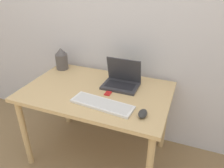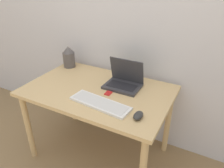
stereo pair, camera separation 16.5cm
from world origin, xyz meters
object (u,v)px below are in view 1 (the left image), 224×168
object	(u,v)px
laptop	(122,80)
mp3_player	(108,93)
keyboard	(102,104)
mouse	(143,114)
vase	(62,59)

from	to	relation	value
laptop	mp3_player	xyz separation A→B (m)	(-0.05, -0.17, -0.05)
keyboard	mouse	xyz separation A→B (m)	(0.31, -0.02, 0.01)
laptop	mp3_player	size ratio (longest dim) A/B	4.69
laptop	mp3_player	bearing A→B (deg)	-107.40
keyboard	mouse	world-z (taller)	mouse
mp3_player	laptop	bearing A→B (deg)	72.60
laptop	mouse	xyz separation A→B (m)	(0.27, -0.36, -0.03)
laptop	keyboard	xyz separation A→B (m)	(-0.03, -0.34, -0.04)
laptop	mp3_player	world-z (taller)	laptop
keyboard	vase	size ratio (longest dim) A/B	2.26
laptop	vase	bearing A→B (deg)	169.97
laptop	vase	world-z (taller)	laptop
vase	keyboard	bearing A→B (deg)	-35.98
vase	laptop	bearing A→B (deg)	-10.03
mouse	vase	world-z (taller)	vase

